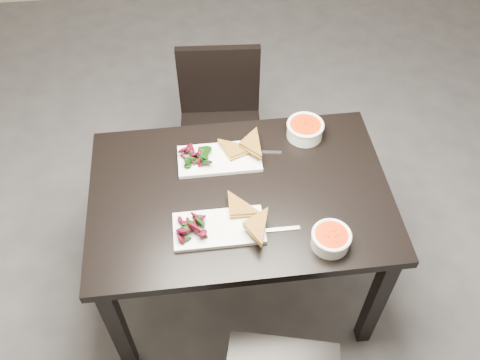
{
  "coord_description": "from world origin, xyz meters",
  "views": [
    {
      "loc": [
        -0.64,
        -1.64,
        2.36
      ],
      "look_at": [
        -0.48,
        -0.35,
        0.82
      ],
      "focal_mm": 38.79,
      "sensor_mm": 36.0,
      "label": 1
    }
  ],
  "objects_px": {
    "table": "(240,206)",
    "plate_far": "(219,159)",
    "soup_bowl_near": "(331,238)",
    "plate_near": "(219,228)",
    "chair_far": "(220,119)",
    "soup_bowl_far": "(305,129)"
  },
  "relations": [
    {
      "from": "plate_near",
      "to": "chair_far",
      "type": "bearing_deg",
      "value": 84.8
    },
    {
      "from": "plate_far",
      "to": "soup_bowl_far",
      "type": "relative_size",
      "value": 2.13
    },
    {
      "from": "table",
      "to": "soup_bowl_near",
      "type": "height_order",
      "value": "soup_bowl_near"
    },
    {
      "from": "chair_far",
      "to": "plate_near",
      "type": "distance_m",
      "value": 0.93
    },
    {
      "from": "chair_far",
      "to": "soup_bowl_near",
      "type": "relative_size",
      "value": 5.81
    },
    {
      "from": "table",
      "to": "plate_far",
      "type": "relative_size",
      "value": 3.49
    },
    {
      "from": "chair_far",
      "to": "soup_bowl_near",
      "type": "bearing_deg",
      "value": -68.26
    },
    {
      "from": "chair_far",
      "to": "soup_bowl_far",
      "type": "distance_m",
      "value": 0.63
    },
    {
      "from": "table",
      "to": "soup_bowl_near",
      "type": "xyz_separation_m",
      "value": [
        0.3,
        -0.29,
        0.14
      ]
    },
    {
      "from": "plate_near",
      "to": "soup_bowl_near",
      "type": "bearing_deg",
      "value": -15.76
    },
    {
      "from": "chair_far",
      "to": "plate_near",
      "type": "relative_size",
      "value": 2.5
    },
    {
      "from": "table",
      "to": "plate_far",
      "type": "xyz_separation_m",
      "value": [
        -0.07,
        0.18,
        0.11
      ]
    },
    {
      "from": "soup_bowl_near",
      "to": "plate_far",
      "type": "xyz_separation_m",
      "value": [
        -0.36,
        0.46,
        -0.03
      ]
    },
    {
      "from": "table",
      "to": "chair_far",
      "type": "bearing_deg",
      "value": 91.58
    },
    {
      "from": "soup_bowl_far",
      "to": "table",
      "type": "bearing_deg",
      "value": -138.6
    },
    {
      "from": "table",
      "to": "soup_bowl_far",
      "type": "distance_m",
      "value": 0.44
    },
    {
      "from": "table",
      "to": "plate_near",
      "type": "relative_size",
      "value": 3.53
    },
    {
      "from": "plate_far",
      "to": "soup_bowl_near",
      "type": "bearing_deg",
      "value": -51.86
    },
    {
      "from": "chair_far",
      "to": "soup_bowl_near",
      "type": "distance_m",
      "value": 1.09
    },
    {
      "from": "chair_far",
      "to": "soup_bowl_near",
      "type": "height_order",
      "value": "chair_far"
    },
    {
      "from": "table",
      "to": "plate_far",
      "type": "height_order",
      "value": "plate_far"
    },
    {
      "from": "plate_near",
      "to": "plate_far",
      "type": "xyz_separation_m",
      "value": [
        0.03,
        0.35,
        0.0
      ]
    }
  ]
}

